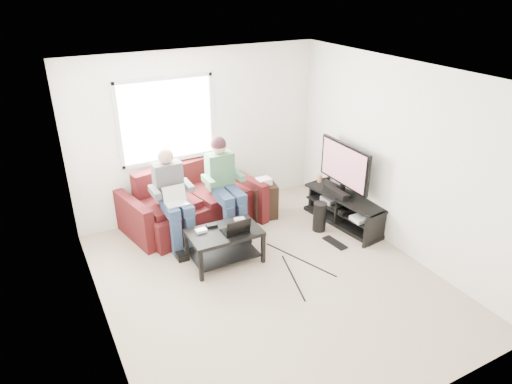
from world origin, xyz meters
TOP-DOWN VIEW (x-y plane):
  - floor at (0.00, 0.00)m, footprint 4.50×4.50m
  - ceiling at (0.00, 0.00)m, footprint 4.50×4.50m
  - wall_back at (0.00, 2.25)m, footprint 4.50×0.00m
  - wall_front at (0.00, -2.25)m, footprint 4.50×0.00m
  - wall_left at (-2.00, 0.00)m, footprint 0.00×4.50m
  - wall_right at (2.00, 0.00)m, footprint 0.00×4.50m
  - window at (-0.50, 2.23)m, footprint 1.48×0.04m
  - sofa at (-0.34, 1.82)m, footprint 2.17×1.27m
  - person_left at (-0.74, 1.46)m, footprint 0.40×0.70m
  - person_right at (0.06, 1.48)m, footprint 0.40×0.71m
  - laptop_silver at (-0.74, 1.29)m, footprint 0.37×0.29m
  - coffee_table at (-0.32, 0.65)m, footprint 0.96×0.60m
  - laptop_black at (-0.20, 0.57)m, footprint 0.37×0.28m
  - controller_a at (-0.60, 0.77)m, footprint 0.14×0.10m
  - controller_b at (-0.42, 0.83)m, footprint 0.15×0.11m
  - controller_c at (-0.02, 0.80)m, footprint 0.15×0.11m
  - tv_stand at (1.77, 0.74)m, footprint 0.62×1.48m
  - tv at (1.77, 0.84)m, footprint 0.12×1.10m
  - soundbar at (1.65, 0.84)m, footprint 0.12×0.50m
  - drink_cup at (1.72, 1.37)m, footprint 0.08×0.08m
  - console_white at (1.77, 0.34)m, footprint 0.30×0.22m
  - console_grey at (1.77, 1.04)m, footprint 0.34×0.26m
  - console_black at (1.77, 0.69)m, footprint 0.38×0.30m
  - subwoofer at (1.30, 0.75)m, footprint 0.20×0.20m
  - keyboard_floor at (1.28, 0.31)m, footprint 0.18×0.42m
  - end_table at (0.76, 1.54)m, footprint 0.38×0.38m

SIDE VIEW (x-z plane):
  - floor at x=0.00m, z-range 0.00..0.00m
  - keyboard_floor at x=1.28m, z-range 0.00..0.02m
  - tv_stand at x=1.77m, z-range -0.02..0.45m
  - subwoofer at x=1.30m, z-range 0.00..0.46m
  - console_white at x=1.77m, z-range 0.25..0.31m
  - console_black at x=1.77m, z-range 0.25..0.32m
  - console_grey at x=1.77m, z-range 0.25..0.33m
  - end_table at x=0.76m, z-range -0.03..0.63m
  - sofa at x=-0.34m, z-range -0.13..0.80m
  - coffee_table at x=-0.32m, z-range 0.11..0.59m
  - controller_a at x=-0.60m, z-range 0.48..0.52m
  - controller_b at x=-0.42m, z-range 0.48..0.52m
  - controller_c at x=-0.02m, z-range 0.48..0.52m
  - soundbar at x=1.65m, z-range 0.47..0.57m
  - drink_cup at x=1.72m, z-range 0.47..0.59m
  - laptop_black at x=-0.20m, z-range 0.48..0.72m
  - laptop_silver at x=-0.74m, z-range 0.64..0.88m
  - person_left at x=-0.74m, z-range 0.08..1.46m
  - person_right at x=0.06m, z-range 0.11..1.55m
  - tv at x=1.77m, z-range 0.53..1.34m
  - wall_back at x=0.00m, z-range -0.95..3.55m
  - wall_front at x=0.00m, z-range -0.95..3.55m
  - wall_left at x=-2.00m, z-range -0.95..3.55m
  - wall_right at x=2.00m, z-range -0.95..3.55m
  - window at x=-0.50m, z-range 0.96..2.24m
  - ceiling at x=0.00m, z-range 2.60..2.60m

